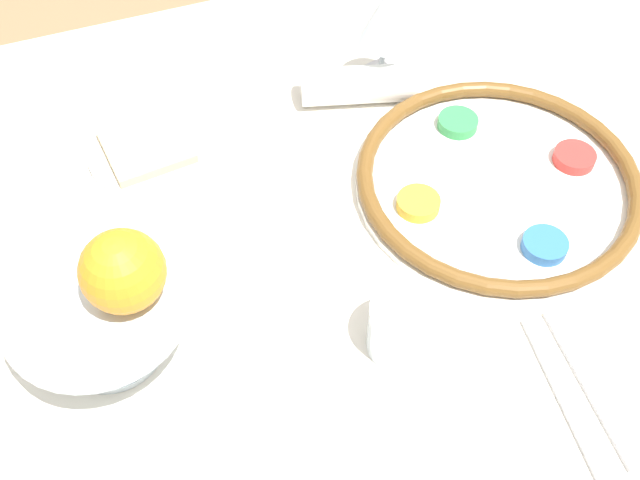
% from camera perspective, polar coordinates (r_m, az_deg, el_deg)
% --- Properties ---
extents(ground_plane, '(8.00, 8.00, 0.00)m').
position_cam_1_polar(ground_plane, '(1.52, 2.10, -17.00)').
color(ground_plane, '#99704C').
extents(dining_table, '(1.36, 1.01, 0.74)m').
position_cam_1_polar(dining_table, '(1.18, 2.63, -10.58)').
color(dining_table, silver).
rests_on(dining_table, ground_plane).
extents(seder_plate, '(0.34, 0.34, 0.03)m').
position_cam_1_polar(seder_plate, '(0.93, 13.41, 4.40)').
color(seder_plate, white).
rests_on(seder_plate, dining_table).
extents(wine_glass, '(0.07, 0.07, 0.14)m').
position_cam_1_polar(wine_glass, '(0.99, 4.99, 16.31)').
color(wine_glass, silver).
rests_on(wine_glass, dining_table).
extents(fruit_stand, '(0.18, 0.18, 0.10)m').
position_cam_1_polar(fruit_stand, '(0.75, -16.73, -4.77)').
color(fruit_stand, silver).
rests_on(fruit_stand, dining_table).
extents(orange_fruit, '(0.08, 0.08, 0.08)m').
position_cam_1_polar(orange_fruit, '(0.68, -14.81, -2.32)').
color(orange_fruit, orange).
rests_on(orange_fruit, fruit_stand).
extents(bread_plate, '(0.15, 0.15, 0.02)m').
position_cam_1_polar(bread_plate, '(0.97, -13.01, 6.72)').
color(bread_plate, silver).
rests_on(bread_plate, dining_table).
extents(napkin_roll, '(0.16, 0.09, 0.05)m').
position_cam_1_polar(napkin_roll, '(1.01, 2.94, 11.73)').
color(napkin_roll, white).
rests_on(napkin_roll, dining_table).
extents(cup_near, '(0.08, 0.08, 0.06)m').
position_cam_1_polar(cup_near, '(0.76, 6.54, -6.62)').
color(cup_near, silver).
rests_on(cup_near, dining_table).
extents(fork_left, '(0.04, 0.18, 0.01)m').
position_cam_1_polar(fork_left, '(0.81, 20.03, -10.34)').
color(fork_left, silver).
rests_on(fork_left, dining_table).
extents(fork_right, '(0.04, 0.18, 0.01)m').
position_cam_1_polar(fork_right, '(0.79, 18.25, -11.14)').
color(fork_right, silver).
rests_on(fork_right, dining_table).
extents(spoon, '(0.16, 0.06, 0.01)m').
position_cam_1_polar(spoon, '(1.07, 3.40, 12.63)').
color(spoon, silver).
rests_on(spoon, dining_table).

